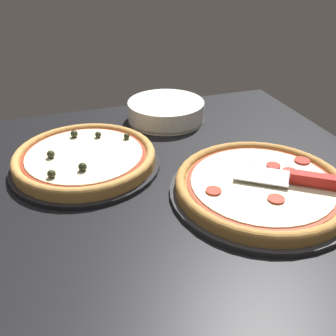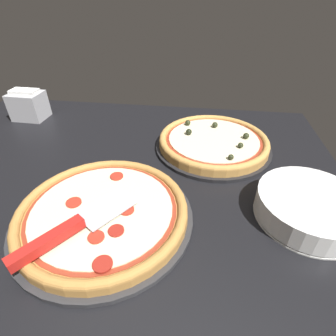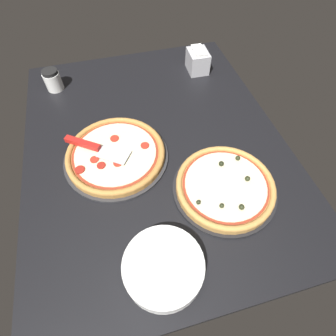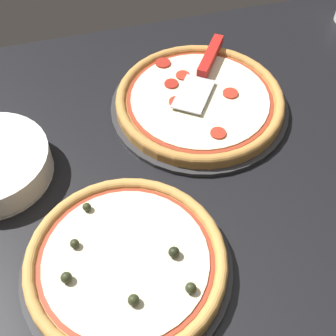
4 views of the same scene
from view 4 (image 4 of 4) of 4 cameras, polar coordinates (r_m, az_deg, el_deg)
ground_plane at (r=94.28cm, az=9.10°, el=0.67°), size 123.67×96.98×3.60cm
pizza_pan_front at (r=100.91cm, az=3.84°, el=7.48°), size 37.78×37.78×1.00cm
pizza_front at (r=99.63cm, az=3.89°, el=8.27°), size 35.51×35.51×2.77cm
pizza_pan_back at (r=78.17cm, az=-5.03°, el=-12.02°), size 34.59×34.59×1.00cm
pizza_back at (r=76.30cm, az=-5.14°, el=-11.31°), size 32.51×32.51×4.28cm
serving_spatula at (r=105.36cm, az=4.77°, el=12.57°), size 17.72×22.54×2.00cm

